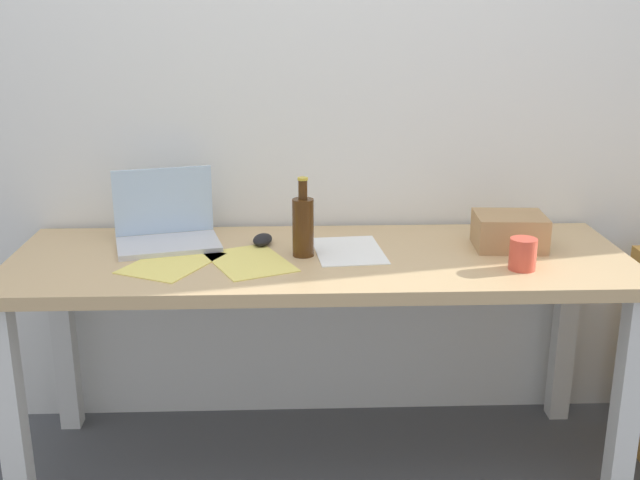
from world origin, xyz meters
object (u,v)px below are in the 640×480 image
at_px(laptop_left, 167,228).
at_px(coffee_mug, 523,254).
at_px(desk, 320,285).
at_px(computer_mouse, 263,240).
at_px(beer_bottle, 303,225).
at_px(cardboard_box, 509,231).

bearing_deg(laptop_left, coffee_mug, -14.93).
height_order(desk, computer_mouse, computer_mouse).
relative_size(beer_bottle, coffee_mug, 2.63).
relative_size(desk, laptop_left, 5.28).
distance_m(desk, beer_bottle, 0.20).
xyz_separation_m(desk, coffee_mug, (0.59, -0.15, 0.15)).
xyz_separation_m(laptop_left, computer_mouse, (0.31, -0.02, -0.04)).
distance_m(beer_bottle, cardboard_box, 0.67).
relative_size(desk, cardboard_box, 8.82).
distance_m(beer_bottle, computer_mouse, 0.19).
bearing_deg(computer_mouse, cardboard_box, 6.38).
height_order(desk, cardboard_box, cardboard_box).
bearing_deg(cardboard_box, laptop_left, 175.97).
relative_size(desk, computer_mouse, 19.34).
bearing_deg(beer_bottle, laptop_left, 163.16).
bearing_deg(laptop_left, desk, -15.32).
height_order(desk, laptop_left, laptop_left).
bearing_deg(cardboard_box, coffee_mug, -94.87).
bearing_deg(beer_bottle, computer_mouse, 138.45).
height_order(beer_bottle, computer_mouse, beer_bottle).
bearing_deg(desk, computer_mouse, 147.33).
xyz_separation_m(beer_bottle, cardboard_box, (0.66, 0.06, -0.04)).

